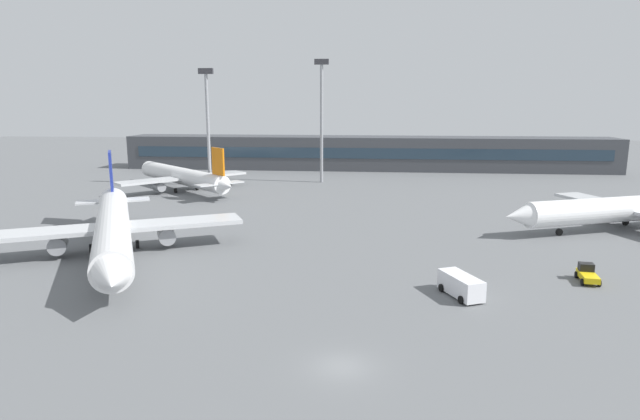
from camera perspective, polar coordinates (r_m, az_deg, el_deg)
The scene contains 9 objects.
ground_plane at distance 76.28m, azimuth 4.17°, elevation -2.29°, with size 400.00×400.00×0.00m, color slate.
terminal_building at distance 147.46m, azimuth 5.01°, elevation 6.14°, with size 132.12×12.13×9.00m.
airplane_near at distance 68.13m, azimuth -21.42°, elevation -1.81°, with size 30.11×41.63×11.11m.
airplane_mid at distance 88.27m, azimuth 30.37°, elevation 0.11°, with size 39.56×28.39×10.24m.
airplane_far at distance 115.00m, azimuth -14.72°, elevation 3.56°, with size 31.24×30.17×9.93m.
baggage_tug_yellow at distance 61.48m, azimuth 26.84°, elevation -6.16°, with size 2.15×3.75×1.75m.
service_van_white at distance 52.51m, azimuth 14.91°, elevation -7.82°, with size 3.96×5.56×2.08m.
floodlight_tower_west at distance 121.82m, azimuth 0.17°, elevation 10.43°, with size 3.20×0.80×27.66m.
floodlight_tower_east at distance 119.57m, azimuth -12.00°, elevation 9.59°, with size 3.20×0.80×25.38m.
Camera 1 is at (1.87, -34.07, 18.11)m, focal length 29.72 mm.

